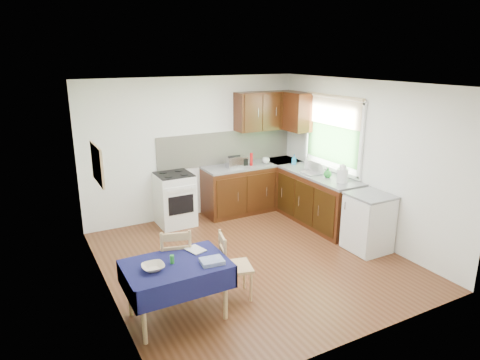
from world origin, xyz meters
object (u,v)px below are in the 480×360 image
dining_table (176,272)px  kettle (342,174)px  dish_rack (315,172)px  chair_near (232,264)px  toaster (234,162)px  chair_far (176,260)px  sandwich_press (238,161)px

dining_table → kettle: (3.15, 0.94, 0.46)m
kettle → dining_table: bearing=-163.5°
dish_rack → kettle: size_ratio=1.46×
chair_near → toaster: 2.87m
toaster → kettle: kettle is taller
chair_far → chair_near: size_ratio=1.08×
chair_far → kettle: 3.09m
sandwich_press → kettle: kettle is taller
dining_table → chair_far: size_ratio=1.24×
chair_near → dish_rack: size_ratio=1.93×
dining_table → chair_far: bearing=53.3°
kettle → chair_near: bearing=-160.6°
toaster → kettle: bearing=-47.1°
toaster → kettle: size_ratio=0.97×
chair_near → toaster: bearing=-14.4°
sandwich_press → dish_rack: 1.43m
toaster → sandwich_press: (0.15, 0.11, -0.02)m
dining_table → kettle: kettle is taller
dining_table → dish_rack: size_ratio=2.58×
dining_table → sandwich_press: sandwich_press is taller
dish_rack → dining_table: bearing=-132.9°
toaster → chair_far: bearing=-122.7°
chair_near → sandwich_press: bearing=-15.8°
toaster → dish_rack: bearing=-34.2°
sandwich_press → dish_rack: bearing=-62.0°
sandwich_press → chair_far: bearing=-143.7°
toaster → chair_near: bearing=-108.9°
chair_far → chair_near: bearing=163.6°
dish_rack → kettle: bearing=-66.4°
dining_table → toaster: toaster is taller
chair_far → toaster: 2.91m
chair_far → kettle: (3.00, 0.50, 0.55)m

